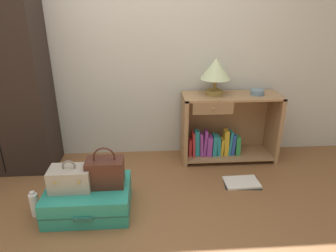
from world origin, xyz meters
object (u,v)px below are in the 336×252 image
(bookshelf, at_px, (225,129))
(open_book_on_floor, at_px, (242,182))
(bowl, at_px, (257,92))
(handbag, at_px, (105,172))
(table_lamp, at_px, (216,70))
(suitcase_large, at_px, (89,198))
(train_case, at_px, (70,178))
(bottle, at_px, (34,204))

(bookshelf, relative_size, open_book_on_floor, 2.82)
(bowl, relative_size, handbag, 0.41)
(bookshelf, height_order, open_book_on_floor, bookshelf)
(table_lamp, xyz_separation_m, suitcase_large, (-1.19, -0.85, -0.87))
(bowl, bearing_deg, train_case, -154.59)
(bottle, bearing_deg, bookshelf, 26.72)
(train_case, distance_m, bottle, 0.37)
(handbag, height_order, bottle, handbag)
(bookshelf, relative_size, train_case, 3.15)
(bowl, distance_m, bottle, 2.32)
(bowl, height_order, handbag, bowl)
(bookshelf, xyz_separation_m, table_lamp, (-0.14, 0.00, 0.63))
(bowl, height_order, bottle, bowl)
(train_case, xyz_separation_m, handbag, (0.27, 0.04, 0.03))
(bowl, height_order, open_book_on_floor, bowl)
(table_lamp, height_order, suitcase_large, table_lamp)
(table_lamp, relative_size, suitcase_large, 0.55)
(table_lamp, distance_m, open_book_on_floor, 1.13)
(bookshelf, distance_m, open_book_on_floor, 0.63)
(bookshelf, distance_m, handbag, 1.44)
(suitcase_large, relative_size, train_case, 2.10)
(bowl, distance_m, open_book_on_floor, 0.94)
(table_lamp, bearing_deg, bookshelf, -1.48)
(suitcase_large, distance_m, handbag, 0.28)
(bowl, height_order, train_case, bowl)
(table_lamp, relative_size, open_book_on_floor, 1.04)
(handbag, relative_size, bottle, 1.51)
(bowl, xyz_separation_m, train_case, (-1.75, -0.83, -0.44))
(table_lamp, distance_m, handbag, 1.47)
(suitcase_large, bearing_deg, open_book_on_floor, 12.60)
(bookshelf, xyz_separation_m, bowl, (0.30, -0.02, 0.41))
(table_lamp, bearing_deg, suitcase_large, -144.51)
(bowl, relative_size, bottle, 0.62)
(suitcase_large, height_order, handbag, handbag)
(handbag, bearing_deg, bowl, 28.28)
(bookshelf, distance_m, train_case, 1.68)
(suitcase_large, height_order, open_book_on_floor, suitcase_large)
(bookshelf, height_order, train_case, bookshelf)
(bookshelf, relative_size, table_lamp, 2.72)
(train_case, bearing_deg, handbag, 7.47)
(bowl, xyz_separation_m, open_book_on_floor, (-0.24, -0.51, -0.75))
(table_lamp, relative_size, handbag, 1.10)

